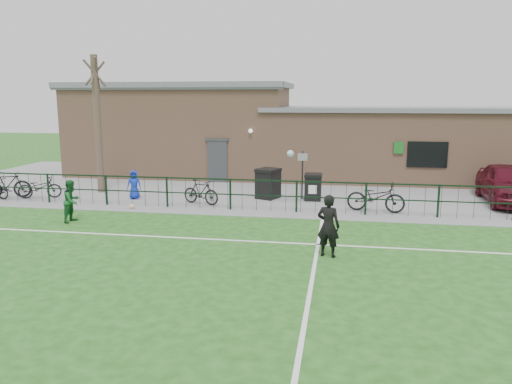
% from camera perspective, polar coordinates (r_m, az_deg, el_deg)
% --- Properties ---
extents(ground, '(90.00, 90.00, 0.00)m').
position_cam_1_polar(ground, '(11.15, -4.46, -11.35)').
color(ground, '#1C5017').
rests_on(ground, ground).
extents(paving_strip, '(34.00, 13.00, 0.02)m').
position_cam_1_polar(paving_strip, '(24.01, 3.45, 0.70)').
color(paving_strip, gray).
rests_on(paving_strip, ground).
extents(pitch_line_touch, '(28.00, 0.10, 0.01)m').
position_cam_1_polar(pitch_line_touch, '(18.47, 1.48, -2.36)').
color(pitch_line_touch, white).
rests_on(pitch_line_touch, ground).
extents(pitch_line_mid, '(28.00, 0.10, 0.01)m').
position_cam_1_polar(pitch_line_mid, '(14.84, -0.66, -5.63)').
color(pitch_line_mid, white).
rests_on(pitch_line_mid, ground).
extents(pitch_line_perp, '(0.10, 16.00, 0.01)m').
position_cam_1_polar(pitch_line_perp, '(10.86, 6.06, -11.98)').
color(pitch_line_perp, white).
rests_on(pitch_line_perp, ground).
extents(perimeter_fence, '(28.00, 0.10, 1.20)m').
position_cam_1_polar(perimeter_fence, '(18.54, 1.58, -0.42)').
color(perimeter_fence, black).
rests_on(perimeter_fence, ground).
extents(bare_tree, '(0.30, 0.30, 6.00)m').
position_cam_1_polar(bare_tree, '(23.11, -17.65, 7.29)').
color(bare_tree, '#49362C').
rests_on(bare_tree, ground).
extents(wheelie_bin_left, '(1.05, 1.11, 1.17)m').
position_cam_1_polar(wheelie_bin_left, '(20.90, 1.39, 0.87)').
color(wheelie_bin_left, black).
rests_on(wheelie_bin_left, paving_strip).
extents(wheelie_bin_right, '(0.67, 0.76, 1.01)m').
position_cam_1_polar(wheelie_bin_right, '(20.70, 6.54, 0.47)').
color(wheelie_bin_right, black).
rests_on(wheelie_bin_right, paving_strip).
extents(sign_post, '(0.07, 0.07, 2.00)m').
position_cam_1_polar(sign_post, '(20.81, 5.31, 1.93)').
color(sign_post, black).
rests_on(sign_post, paving_strip).
extents(car_maroon, '(2.11, 4.73, 1.58)m').
position_cam_1_polar(car_maroon, '(22.32, 26.89, 0.86)').
color(car_maroon, '#4F0E1A').
rests_on(car_maroon, paving_strip).
extents(bicycle_b, '(1.92, 1.21, 1.12)m').
position_cam_1_polar(bicycle_b, '(23.45, -26.53, 0.75)').
color(bicycle_b, black).
rests_on(bicycle_b, paving_strip).
extents(bicycle_c, '(1.85, 1.16, 0.92)m').
position_cam_1_polar(bicycle_c, '(22.85, -23.49, 0.50)').
color(bicycle_c, black).
rests_on(bicycle_c, paving_strip).
extents(bicycle_d, '(1.70, 0.98, 0.98)m').
position_cam_1_polar(bicycle_d, '(19.86, -6.32, 0.00)').
color(bicycle_d, black).
rests_on(bicycle_d, paving_strip).
extents(bicycle_e, '(2.20, 1.08, 1.11)m').
position_cam_1_polar(bicycle_e, '(18.95, 13.53, -0.56)').
color(bicycle_e, black).
rests_on(bicycle_e, paving_strip).
extents(spectator_child, '(0.65, 0.49, 1.21)m').
position_cam_1_polar(spectator_child, '(21.37, -13.77, 0.82)').
color(spectator_child, '#122DB1').
rests_on(spectator_child, paving_strip).
extents(goalkeeper_kick, '(1.79, 3.27, 2.54)m').
position_cam_1_polar(goalkeeper_kick, '(13.45, 8.14, -3.60)').
color(goalkeeper_kick, black).
rests_on(goalkeeper_kick, ground).
extents(outfield_player, '(0.63, 0.77, 1.45)m').
position_cam_1_polar(outfield_player, '(18.11, -20.30, -0.97)').
color(outfield_player, '#185625').
rests_on(outfield_player, ground).
extents(ball_ground, '(0.20, 0.20, 0.20)m').
position_cam_1_polar(ball_ground, '(19.62, -14.01, -1.61)').
color(ball_ground, white).
rests_on(ball_ground, ground).
extents(clubhouse, '(24.25, 5.40, 4.96)m').
position_cam_1_polar(clubhouse, '(26.80, 2.34, 6.52)').
color(clubhouse, tan).
rests_on(clubhouse, ground).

